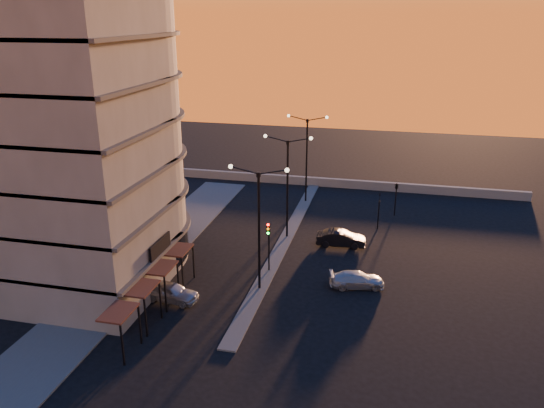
{
  "coord_description": "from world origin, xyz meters",
  "views": [
    {
      "loc": [
        8.96,
        -33.85,
        19.34
      ],
      "look_at": [
        -0.58,
        6.48,
        4.43
      ],
      "focal_mm": 35.0,
      "sensor_mm": 36.0,
      "label": 1
    }
  ],
  "objects_px": {
    "car_hatchback": "(171,292)",
    "traffic_light_main": "(269,238)",
    "streetlamp_mid": "(288,179)",
    "car_wagon": "(357,280)",
    "car_sedan": "(341,238)"
  },
  "relations": [
    {
      "from": "car_hatchback",
      "to": "car_wagon",
      "type": "distance_m",
      "value": 13.74
    },
    {
      "from": "car_hatchback",
      "to": "traffic_light_main",
      "type": "bearing_deg",
      "value": -37.56
    },
    {
      "from": "car_sedan",
      "to": "traffic_light_main",
      "type": "bearing_deg",
      "value": 137.12
    },
    {
      "from": "streetlamp_mid",
      "to": "car_wagon",
      "type": "height_order",
      "value": "streetlamp_mid"
    },
    {
      "from": "streetlamp_mid",
      "to": "car_wagon",
      "type": "bearing_deg",
      "value": -48.63
    },
    {
      "from": "traffic_light_main",
      "to": "car_sedan",
      "type": "distance_m",
      "value": 8.37
    },
    {
      "from": "traffic_light_main",
      "to": "car_hatchback",
      "type": "xyz_separation_m",
      "value": [
        -5.74,
        -5.93,
        -2.2
      ]
    },
    {
      "from": "streetlamp_mid",
      "to": "car_hatchback",
      "type": "relative_size",
      "value": 2.35
    },
    {
      "from": "car_hatchback",
      "to": "car_sedan",
      "type": "bearing_deg",
      "value": -34.67
    },
    {
      "from": "streetlamp_mid",
      "to": "car_wagon",
      "type": "distance_m",
      "value": 11.74
    },
    {
      "from": "traffic_light_main",
      "to": "car_wagon",
      "type": "xyz_separation_m",
      "value": [
        7.02,
        -0.84,
        -2.29
      ]
    },
    {
      "from": "streetlamp_mid",
      "to": "car_sedan",
      "type": "height_order",
      "value": "streetlamp_mid"
    },
    {
      "from": "traffic_light_main",
      "to": "car_hatchback",
      "type": "relative_size",
      "value": 1.05
    },
    {
      "from": "car_sedan",
      "to": "car_wagon",
      "type": "distance_m",
      "value": 7.47
    },
    {
      "from": "streetlamp_mid",
      "to": "traffic_light_main",
      "type": "bearing_deg",
      "value": -90.0
    }
  ]
}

